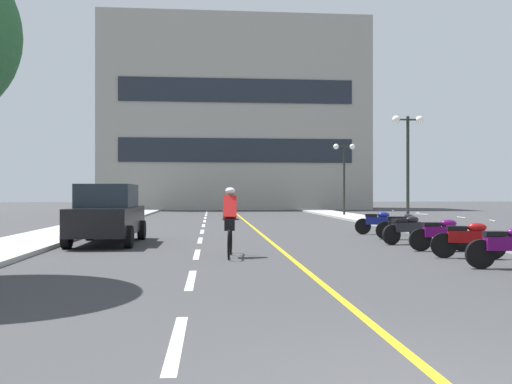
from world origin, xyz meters
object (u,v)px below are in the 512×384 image
Objects in this scene: cyclist_rider at (230,220)px; motorcycle_4 at (441,233)px; motorcycle_5 at (407,229)px; motorcycle_7 at (378,222)px; motorcycle_2 at (508,246)px; parked_car_near at (108,214)px; street_lamp_mid at (408,145)px; motorcycle_3 at (469,239)px; street_lamp_far at (344,162)px; motorcycle_6 at (402,225)px.

motorcycle_4 is at bearing 7.67° from cyclist_rider.
motorcycle_5 is 3.73m from motorcycle_7.
motorcycle_4 and motorcycle_7 have the same top height.
motorcycle_2 is at bearing -24.68° from cyclist_rider.
parked_car_near is 9.74m from motorcycle_4.
street_lamp_mid reaches higher than parked_car_near.
street_lamp_mid is 2.99× the size of motorcycle_3.
street_lamp_far is 23.51m from cyclist_rider.
street_lamp_mid is 2.93× the size of motorcycle_6.
street_lamp_mid reaches higher than motorcycle_5.
cyclist_rider is (-5.48, -2.76, 0.41)m from motorcycle_5.
street_lamp_far is 2.66× the size of cyclist_rider.
street_lamp_far is at bearing 82.78° from motorcycle_4.
motorcycle_6 is (0.26, 5.16, 0.00)m from motorcycle_3.
motorcycle_4 is at bearing 88.20° from motorcycle_3.
motorcycle_4 is at bearing -90.99° from motorcycle_7.
motorcycle_3 is (-2.72, -22.66, -3.12)m from street_lamp_far.
street_lamp_mid is 14.29m from parked_car_near.
motorcycle_5 is at bearing 92.21° from motorcycle_3.
street_lamp_far is 24.74m from motorcycle_2.
parked_car_near is at bearing 162.74° from motorcycle_4.
motorcycle_2 is 5.34m from motorcycle_5.
motorcycle_5 is (-0.14, 3.61, 0.00)m from motorcycle_3.
street_lamp_mid reaches higher than motorcycle_6.
motorcycle_2 is (-2.74, -24.39, -3.12)m from street_lamp_far.
motorcycle_2 is at bearing -91.07° from motorcycle_7.
motorcycle_3 is at bearing -25.97° from parked_car_near.
street_lamp_mid is 9.10m from motorcycle_5.
motorcycle_3 is (-2.87, -11.54, -3.30)m from street_lamp_mid.
motorcycle_6 and motorcycle_7 have the same top height.
parked_car_near is (-11.95, -18.16, -2.68)m from street_lamp_far.
street_lamp_mid is 6.00m from motorcycle_7.
parked_car_near reaches higher than motorcycle_5.
motorcycle_2 is (-2.89, -13.26, -3.30)m from street_lamp_mid.
motorcycle_6 is at bearing -86.98° from motorcycle_7.
motorcycle_4 and motorcycle_6 have the same top height.
street_lamp_far is at bearing 82.02° from motorcycle_6.
street_lamp_mid is 10.83m from motorcycle_4.
motorcycle_3 is at bearing -96.84° from street_lamp_far.
parked_car_near is 2.53× the size of motorcycle_3.
motorcycle_7 is (-0.11, 2.17, 0.00)m from motorcycle_6.
street_lamp_mid is 2.92× the size of motorcycle_2.
motorcycle_7 is 0.94× the size of cyclist_rider.
motorcycle_5 is at bearing -104.59° from motorcycle_6.
motorcycle_4 is 5.74m from cyclist_rider.
motorcycle_7 is at bearing 93.02° from motorcycle_6.
street_lamp_mid is 2.92× the size of motorcycle_4.
motorcycle_5 is 1.60m from motorcycle_6.
street_lamp_mid reaches higher than motorcycle_4.
street_lamp_far is 23.04m from motorcycle_3.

